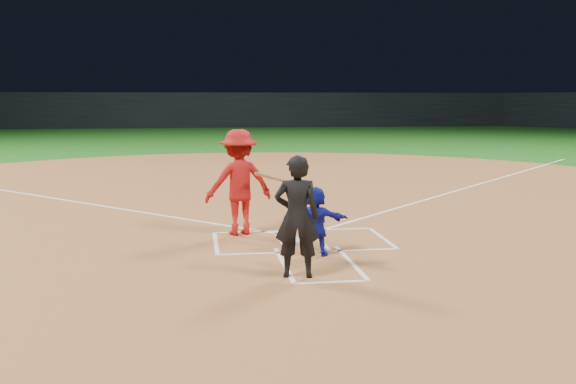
{
  "coord_description": "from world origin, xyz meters",
  "views": [
    {
      "loc": [
        -1.92,
        -11.64,
        2.66
      ],
      "look_at": [
        -0.3,
        -0.4,
        1.0
      ],
      "focal_mm": 40.0,
      "sensor_mm": 36.0,
      "label": 1
    }
  ],
  "objects": [
    {
      "name": "home_plate",
      "position": [
        0.0,
        0.0,
        0.02
      ],
      "size": [
        0.6,
        0.6,
        0.02
      ],
      "primitive_type": "cylinder",
      "rotation": [
        0.0,
        0.0,
        3.14
      ],
      "color": "silver",
      "rests_on": "home_plate_dirt"
    },
    {
      "name": "ground",
      "position": [
        0.0,
        0.0,
        0.0
      ],
      "size": [
        120.0,
        120.0,
        0.0
      ],
      "primitive_type": "plane",
      "color": "#165715",
      "rests_on": "ground"
    },
    {
      "name": "umpire",
      "position": [
        -0.46,
        -2.43,
        0.93
      ],
      "size": [
        0.73,
        0.54,
        1.83
      ],
      "primitive_type": "imported",
      "rotation": [
        0.0,
        0.0,
        2.98
      ],
      "color": "black",
      "rests_on": "home_plate_dirt"
    },
    {
      "name": "catcher",
      "position": [
        0.06,
        -1.16,
        0.61
      ],
      "size": [
        1.15,
        0.55,
        1.19
      ],
      "primitive_type": "imported",
      "rotation": [
        0.0,
        0.0,
        2.96
      ],
      "color": "#13179F",
      "rests_on": "home_plate_dirt"
    },
    {
      "name": "batter_at_plate",
      "position": [
        -1.1,
        0.76,
        1.04
      ],
      "size": [
        1.67,
        1.04,
        2.06
      ],
      "color": "#A71212",
      "rests_on": "home_plate_dirt"
    },
    {
      "name": "chalk_markings",
      "position": [
        0.0,
        5.29,
        0.01
      ],
      "size": [
        28.35,
        17.32,
        0.01
      ],
      "color": "white",
      "rests_on": "home_plate_dirt"
    },
    {
      "name": "stadium_wall_far",
      "position": [
        0.0,
        48.0,
        1.6
      ],
      "size": [
        80.0,
        1.2,
        3.2
      ],
      "primitive_type": "cube",
      "color": "black",
      "rests_on": "ground"
    },
    {
      "name": "home_plate_dirt",
      "position": [
        0.0,
        6.0,
        0.01
      ],
      "size": [
        28.0,
        28.0,
        0.01
      ],
      "primitive_type": "cylinder",
      "color": "#935930",
      "rests_on": "ground"
    }
  ]
}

